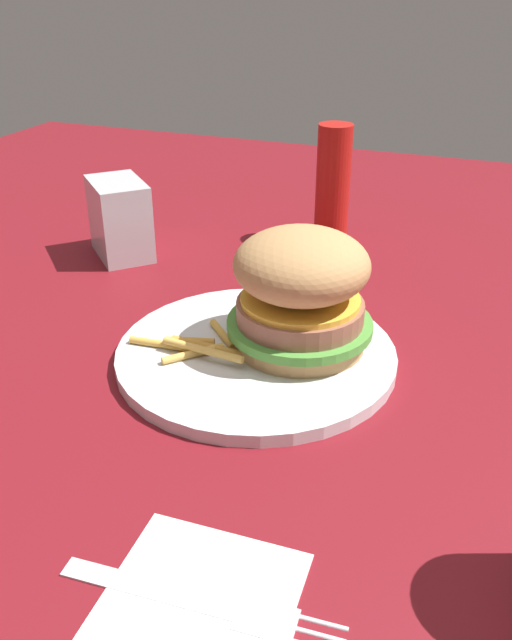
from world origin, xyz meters
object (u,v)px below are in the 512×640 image
at_px(plate, 256,354).
at_px(fries_pile, 197,346).
at_px(fork, 200,599).
at_px(sandwich, 301,290).
at_px(ketchup_bottle, 333,184).
at_px(napkin_dispenser, 120,219).
at_px(napkin, 198,601).

xyz_separation_m(plate, fries_pile, (-0.05, -0.02, 0.01)).
xyz_separation_m(plate, fork, (0.07, -0.26, -0.00)).
height_order(plate, fries_pile, fries_pile).
distance_m(sandwich, fries_pile, 0.11).
bearing_deg(ketchup_bottle, plate, -86.78).
bearing_deg(plate, napkin_dispenser, 144.57).
height_order(fries_pile, fork, fries_pile).
height_order(fries_pile, ketchup_bottle, ketchup_bottle).
xyz_separation_m(sandwich, fork, (0.03, -0.28, -0.06)).
distance_m(sandwich, napkin_dispenser, 0.32).
height_order(fries_pile, napkin_dispenser, napkin_dispenser).
distance_m(plate, napkin_dispenser, 0.31).
bearing_deg(fries_pile, ketchup_bottle, 84.87).
bearing_deg(fork, fries_pile, 115.73).
bearing_deg(ketchup_bottle, fries_pile, -95.13).
relative_size(fries_pile, napkin_dispenser, 1.23).
height_order(napkin, napkin_dispenser, napkin_dispenser).
bearing_deg(ketchup_bottle, napkin_dispenser, -147.56).
distance_m(sandwich, napkin, 0.29).
height_order(napkin_dispenser, ketchup_bottle, ketchup_bottle).
relative_size(napkin, napkin_dispenser, 1.16).
xyz_separation_m(fries_pile, ketchup_bottle, (0.03, 0.34, 0.06)).
bearing_deg(plate, ketchup_bottle, 93.22).
distance_m(fries_pile, ketchup_bottle, 0.35).
bearing_deg(plate, napkin, -76.13).
bearing_deg(napkin_dispenser, plate, -171.31).
bearing_deg(sandwich, plate, -145.31).
relative_size(napkin, ketchup_bottle, 0.73).
bearing_deg(napkin, napkin_dispenser, 125.53).
relative_size(fries_pile, fork, 0.67).
relative_size(plate, napkin_dispenser, 2.72).
distance_m(napkin, napkin_dispenser, 0.54).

